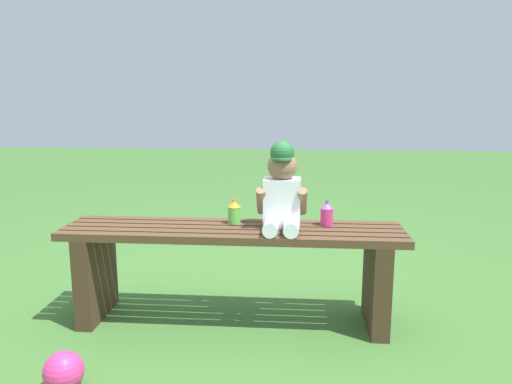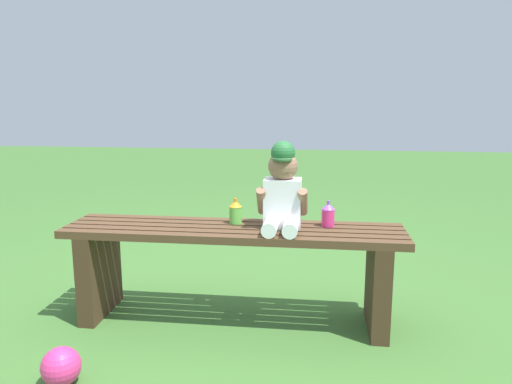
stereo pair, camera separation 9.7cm
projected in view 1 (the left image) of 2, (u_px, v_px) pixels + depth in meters
The scene contains 6 objects.
ground_plane at pixel (233, 320), 2.36m from camera, with size 16.00×16.00×0.00m, color #3D6B2D.
park_bench at pixel (233, 259), 2.30m from camera, with size 1.59×0.35×0.47m.
child_figure at pixel (282, 191), 2.23m from camera, with size 0.23×0.27×0.40m.
sippy_cup_left at pixel (234, 212), 2.33m from camera, with size 0.06×0.06×0.12m.
sippy_cup_right at pixel (327, 214), 2.30m from camera, with size 0.06×0.06×0.12m.
toy_ball at pixel (64, 371), 1.79m from camera, with size 0.15×0.15×0.15m, color #E5337F.
Camera 1 is at (0.29, -2.18, 1.06)m, focal length 34.16 mm.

